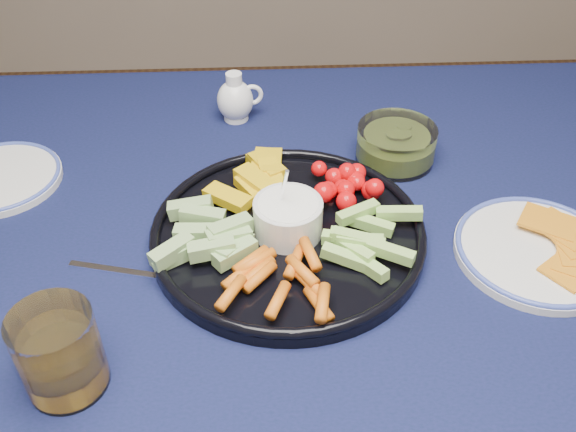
{
  "coord_description": "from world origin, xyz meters",
  "views": [
    {
      "loc": [
        0.05,
        -0.57,
        1.32
      ],
      "look_at": [
        0.08,
        0.05,
        0.79
      ],
      "focal_mm": 40.0,
      "sensor_mm": 36.0,
      "label": 1
    }
  ],
  "objects_px": {
    "pickle_bowl": "(396,146)",
    "juice_tumbler": "(61,356)",
    "cheese_plate": "(538,249)",
    "crudite_platter": "(286,230)",
    "creamer_pitcher": "(236,100)",
    "dining_table": "(227,319)",
    "side_plate_extra": "(0,178)"
  },
  "relations": [
    {
      "from": "pickle_bowl",
      "to": "juice_tumbler",
      "type": "bearing_deg",
      "value": -136.85
    },
    {
      "from": "cheese_plate",
      "to": "crudite_platter",
      "type": "bearing_deg",
      "value": 172.5
    },
    {
      "from": "creamer_pitcher",
      "to": "juice_tumbler",
      "type": "bearing_deg",
      "value": -108.13
    },
    {
      "from": "dining_table",
      "to": "pickle_bowl",
      "type": "relative_size",
      "value": 13.97
    },
    {
      "from": "creamer_pitcher",
      "to": "pickle_bowl",
      "type": "xyz_separation_m",
      "value": [
        0.24,
        -0.13,
        -0.01
      ]
    },
    {
      "from": "dining_table",
      "to": "juice_tumbler",
      "type": "distance_m",
      "value": 0.26
    },
    {
      "from": "pickle_bowl",
      "to": "juice_tumbler",
      "type": "xyz_separation_m",
      "value": [
        -0.41,
        -0.39,
        0.02
      ]
    },
    {
      "from": "juice_tumbler",
      "to": "creamer_pitcher",
      "type": "bearing_deg",
      "value": 71.87
    },
    {
      "from": "creamer_pitcher",
      "to": "side_plate_extra",
      "type": "bearing_deg",
      "value": -155.19
    },
    {
      "from": "side_plate_extra",
      "to": "juice_tumbler",
      "type": "bearing_deg",
      "value": -63.91
    },
    {
      "from": "side_plate_extra",
      "to": "creamer_pitcher",
      "type": "bearing_deg",
      "value": 24.81
    },
    {
      "from": "creamer_pitcher",
      "to": "side_plate_extra",
      "type": "relative_size",
      "value": 0.47
    },
    {
      "from": "juice_tumbler",
      "to": "dining_table",
      "type": "bearing_deg",
      "value": 44.58
    },
    {
      "from": "dining_table",
      "to": "juice_tumbler",
      "type": "relative_size",
      "value": 16.72
    },
    {
      "from": "dining_table",
      "to": "creamer_pitcher",
      "type": "relative_size",
      "value": 20.05
    },
    {
      "from": "dining_table",
      "to": "side_plate_extra",
      "type": "xyz_separation_m",
      "value": [
        -0.33,
        0.2,
        0.1
      ]
    },
    {
      "from": "crudite_platter",
      "to": "dining_table",
      "type": "bearing_deg",
      "value": -146.58
    },
    {
      "from": "creamer_pitcher",
      "to": "pickle_bowl",
      "type": "height_order",
      "value": "creamer_pitcher"
    },
    {
      "from": "creamer_pitcher",
      "to": "side_plate_extra",
      "type": "distance_m",
      "value": 0.38
    },
    {
      "from": "dining_table",
      "to": "juice_tumbler",
      "type": "xyz_separation_m",
      "value": [
        -0.16,
        -0.15,
        0.13
      ]
    },
    {
      "from": "dining_table",
      "to": "pickle_bowl",
      "type": "xyz_separation_m",
      "value": [
        0.26,
        0.23,
        0.11
      ]
    },
    {
      "from": "cheese_plate",
      "to": "juice_tumbler",
      "type": "xyz_separation_m",
      "value": [
        -0.56,
        -0.17,
        0.03
      ]
    },
    {
      "from": "crudite_platter",
      "to": "side_plate_extra",
      "type": "xyz_separation_m",
      "value": [
        -0.41,
        0.15,
        -0.01
      ]
    },
    {
      "from": "dining_table",
      "to": "creamer_pitcher",
      "type": "height_order",
      "value": "creamer_pitcher"
    },
    {
      "from": "juice_tumbler",
      "to": "side_plate_extra",
      "type": "xyz_separation_m",
      "value": [
        -0.17,
        0.36,
        -0.04
      ]
    },
    {
      "from": "dining_table",
      "to": "creamer_pitcher",
      "type": "distance_m",
      "value": 0.38
    },
    {
      "from": "juice_tumbler",
      "to": "side_plate_extra",
      "type": "relative_size",
      "value": 0.56
    },
    {
      "from": "crudite_platter",
      "to": "cheese_plate",
      "type": "xyz_separation_m",
      "value": [
        0.32,
        -0.04,
        -0.01
      ]
    },
    {
      "from": "pickle_bowl",
      "to": "side_plate_extra",
      "type": "xyz_separation_m",
      "value": [
        -0.59,
        -0.03,
        -0.02
      ]
    },
    {
      "from": "juice_tumbler",
      "to": "side_plate_extra",
      "type": "height_order",
      "value": "juice_tumbler"
    },
    {
      "from": "pickle_bowl",
      "to": "creamer_pitcher",
      "type": "bearing_deg",
      "value": 151.82
    },
    {
      "from": "dining_table",
      "to": "cheese_plate",
      "type": "height_order",
      "value": "cheese_plate"
    }
  ]
}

